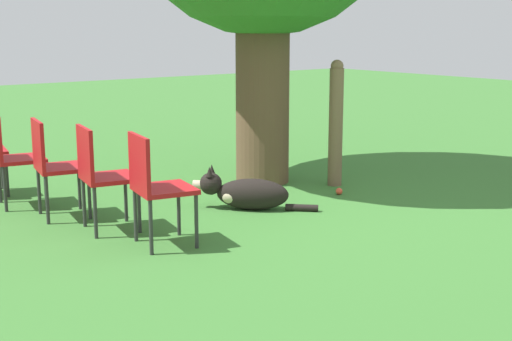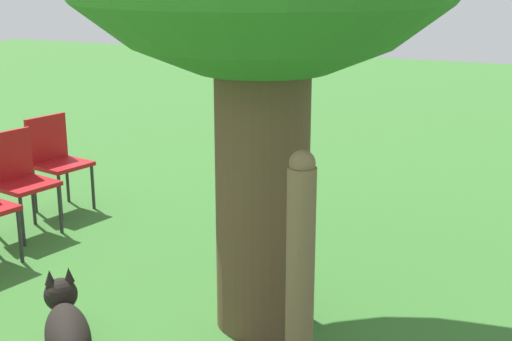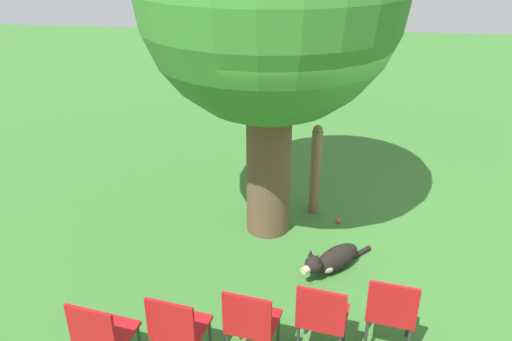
{
  "view_description": "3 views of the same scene",
  "coord_description": "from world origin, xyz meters",
  "px_view_note": "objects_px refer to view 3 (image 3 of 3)",
  "views": [
    {
      "loc": [
        -4.45,
        -5.08,
        1.68
      ],
      "look_at": [
        -0.66,
        -0.16,
        0.4
      ],
      "focal_mm": 50.0,
      "sensor_mm": 36.0,
      "label": 1
    },
    {
      "loc": [
        1.93,
        -2.88,
        2.16
      ],
      "look_at": [
        0.12,
        0.98,
        0.96
      ],
      "focal_mm": 50.0,
      "sensor_mm": 36.0,
      "label": 2
    },
    {
      "loc": [
        -5.52,
        0.41,
        3.65
      ],
      "look_at": [
        0.07,
        1.01,
        0.92
      ],
      "focal_mm": 35.0,
      "sensor_mm": 36.0,
      "label": 3
    }
  ],
  "objects_px": {
    "dog": "(333,260)",
    "tennis_ball": "(338,220)",
    "fence_post": "(316,170)",
    "red_chair_4": "(101,334)",
    "red_chair_3": "(177,327)",
    "red_chair_0": "(391,309)",
    "red_chair_2": "(251,321)",
    "red_chair_1": "(322,315)"
  },
  "relations": [
    {
      "from": "dog",
      "to": "tennis_ball",
      "type": "bearing_deg",
      "value": -140.99
    },
    {
      "from": "fence_post",
      "to": "red_chair_4",
      "type": "bearing_deg",
      "value": 149.76
    },
    {
      "from": "red_chair_3",
      "to": "red_chair_4",
      "type": "height_order",
      "value": "same"
    },
    {
      "from": "fence_post",
      "to": "red_chair_3",
      "type": "xyz_separation_m",
      "value": [
        -3.0,
        1.2,
        -0.16
      ]
    },
    {
      "from": "red_chair_0",
      "to": "tennis_ball",
      "type": "height_order",
      "value": "red_chair_0"
    },
    {
      "from": "fence_post",
      "to": "red_chair_4",
      "type": "xyz_separation_m",
      "value": [
        -3.14,
        1.83,
        -0.16
      ]
    },
    {
      "from": "dog",
      "to": "red_chair_4",
      "type": "height_order",
      "value": "red_chair_4"
    },
    {
      "from": "red_chair_0",
      "to": "red_chair_4",
      "type": "relative_size",
      "value": 1.0
    },
    {
      "from": "red_chair_2",
      "to": "red_chair_3",
      "type": "distance_m",
      "value": 0.65
    },
    {
      "from": "dog",
      "to": "fence_post",
      "type": "height_order",
      "value": "fence_post"
    },
    {
      "from": "red_chair_0",
      "to": "fence_post",
      "type": "bearing_deg",
      "value": 26.23
    },
    {
      "from": "red_chair_4",
      "to": "red_chair_2",
      "type": "bearing_deg",
      "value": -66.08
    },
    {
      "from": "tennis_ball",
      "to": "red_chair_0",
      "type": "bearing_deg",
      "value": -171.26
    },
    {
      "from": "red_chair_0",
      "to": "red_chair_2",
      "type": "relative_size",
      "value": 1.0
    },
    {
      "from": "dog",
      "to": "red_chair_3",
      "type": "bearing_deg",
      "value": 4.29
    },
    {
      "from": "red_chair_4",
      "to": "tennis_ball",
      "type": "bearing_deg",
      "value": -26.07
    },
    {
      "from": "tennis_ball",
      "to": "fence_post",
      "type": "bearing_deg",
      "value": 52.28
    },
    {
      "from": "red_chair_3",
      "to": "tennis_ball",
      "type": "bearing_deg",
      "value": -18.43
    },
    {
      "from": "red_chair_1",
      "to": "red_chair_0",
      "type": "bearing_deg",
      "value": -66.08
    },
    {
      "from": "dog",
      "to": "red_chair_3",
      "type": "relative_size",
      "value": 1.0
    },
    {
      "from": "red_chair_2",
      "to": "dog",
      "type": "bearing_deg",
      "value": -16.87
    },
    {
      "from": "red_chair_4",
      "to": "dog",
      "type": "bearing_deg",
      "value": -38.02
    },
    {
      "from": "red_chair_1",
      "to": "red_chair_4",
      "type": "height_order",
      "value": "same"
    },
    {
      "from": "red_chair_4",
      "to": "tennis_ball",
      "type": "relative_size",
      "value": 12.82
    },
    {
      "from": "red_chair_3",
      "to": "red_chair_2",
      "type": "bearing_deg",
      "value": -66.08
    },
    {
      "from": "red_chair_2",
      "to": "red_chair_4",
      "type": "bearing_deg",
      "value": 113.92
    },
    {
      "from": "red_chair_1",
      "to": "tennis_ball",
      "type": "xyz_separation_m",
      "value": [
        2.44,
        -0.28,
        -0.47
      ]
    },
    {
      "from": "dog",
      "to": "red_chair_1",
      "type": "relative_size",
      "value": 1.0
    },
    {
      "from": "tennis_ball",
      "to": "red_chair_2",
      "type": "bearing_deg",
      "value": 160.6
    },
    {
      "from": "red_chair_3",
      "to": "tennis_ball",
      "type": "relative_size",
      "value": 12.82
    },
    {
      "from": "red_chair_3",
      "to": "tennis_ball",
      "type": "xyz_separation_m",
      "value": [
        2.73,
        -1.54,
        -0.47
      ]
    },
    {
      "from": "dog",
      "to": "red_chair_1",
      "type": "distance_m",
      "value": 1.4
    },
    {
      "from": "red_chair_2",
      "to": "red_chair_4",
      "type": "xyz_separation_m",
      "value": [
        -0.29,
        1.26,
        0.0
      ]
    },
    {
      "from": "dog",
      "to": "red_chair_1",
      "type": "bearing_deg",
      "value": 38.53
    },
    {
      "from": "red_chair_1",
      "to": "tennis_ball",
      "type": "bearing_deg",
      "value": 4.51
    },
    {
      "from": "fence_post",
      "to": "tennis_ball",
      "type": "xyz_separation_m",
      "value": [
        -0.27,
        -0.34,
        -0.63
      ]
    },
    {
      "from": "red_chair_3",
      "to": "red_chair_0",
      "type": "bearing_deg",
      "value": -66.08
    },
    {
      "from": "red_chair_4",
      "to": "tennis_ball",
      "type": "xyz_separation_m",
      "value": [
        2.88,
        -2.18,
        -0.47
      ]
    },
    {
      "from": "fence_post",
      "to": "red_chair_4",
      "type": "relative_size",
      "value": 1.51
    },
    {
      "from": "red_chair_3",
      "to": "red_chair_4",
      "type": "distance_m",
      "value": 0.65
    },
    {
      "from": "red_chair_1",
      "to": "red_chair_2",
      "type": "distance_m",
      "value": 0.65
    },
    {
      "from": "red_chair_2",
      "to": "fence_post",
      "type": "bearing_deg",
      "value": -0.23
    }
  ]
}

